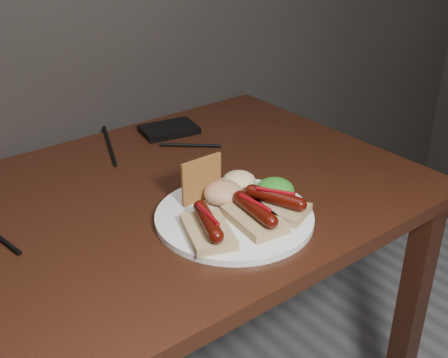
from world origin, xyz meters
TOP-DOWN VIEW (x-y plane):
  - desk at (0.00, 1.38)m, footprint 1.40×0.70m
  - hard_drive at (0.37, 1.63)m, footprint 0.14×0.11m
  - desk_cables at (-0.00, 1.53)m, footprint 0.82×0.40m
  - plate at (0.24, 1.22)m, footprint 0.36×0.36m
  - bread_sausage_left at (0.17, 1.20)m, footprint 0.11×0.13m
  - bread_sausage_center at (0.25, 1.18)m, footprint 0.08×0.12m
  - bread_sausage_right at (0.31, 1.18)m, footprint 0.11×0.13m
  - crispbread at (0.23, 1.30)m, footprint 0.08×0.01m
  - salad_greens at (0.34, 1.22)m, footprint 0.07×0.07m
  - salsa_mound at (0.25, 1.27)m, footprint 0.07×0.07m
  - coleslaw_mound at (0.31, 1.29)m, footprint 0.06×0.06m

SIDE VIEW (x-z plane):
  - desk at x=0.00m, z-range 0.29..1.04m
  - desk_cables at x=0.00m, z-range 0.75..0.76m
  - plate at x=0.24m, z-range 0.75..0.76m
  - hard_drive at x=0.37m, z-range 0.75..0.77m
  - bread_sausage_left at x=0.17m, z-range 0.76..0.80m
  - bread_sausage_center at x=0.25m, z-range 0.76..0.80m
  - bread_sausage_right at x=0.31m, z-range 0.76..0.80m
  - coleslaw_mound at x=0.31m, z-range 0.76..0.80m
  - salad_greens at x=0.34m, z-range 0.76..0.80m
  - salsa_mound at x=0.25m, z-range 0.76..0.80m
  - crispbread at x=0.23m, z-range 0.76..0.85m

